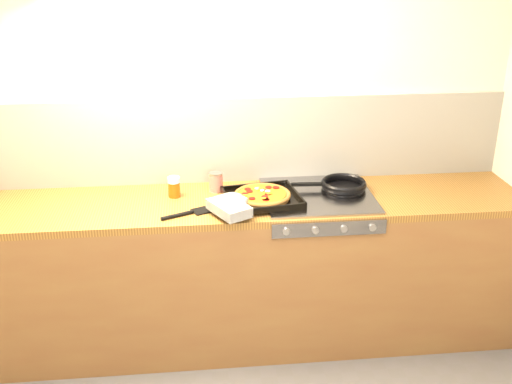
{
  "coord_description": "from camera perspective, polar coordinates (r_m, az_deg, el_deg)",
  "views": [
    {
      "loc": [
        -0.21,
        -1.92,
        2.21
      ],
      "look_at": [
        0.1,
        1.08,
        0.95
      ],
      "focal_mm": 42.0,
      "sensor_mm": 36.0,
      "label": 1
    }
  ],
  "objects": [
    {
      "name": "room_shell",
      "position": [
        3.48,
        -2.17,
        4.93
      ],
      "size": [
        3.2,
        3.2,
        3.2
      ],
      "color": "white",
      "rests_on": "ground"
    },
    {
      "name": "stovetop",
      "position": [
        3.36,
        5.92,
        -0.34
      ],
      "size": [
        0.6,
        0.56,
        0.02
      ],
      "primitive_type": "cube",
      "color": "gray",
      "rests_on": "counter_run"
    },
    {
      "name": "black_spatula",
      "position": [
        3.14,
        -6.51,
        -2.02
      ],
      "size": [
        0.28,
        0.16,
        0.02
      ],
      "color": "black",
      "rests_on": "counter_run"
    },
    {
      "name": "pizza_on_tray",
      "position": [
        3.2,
        -0.3,
        -0.64
      ],
      "size": [
        0.53,
        0.51,
        0.07
      ],
      "color": "black",
      "rests_on": "stovetop"
    },
    {
      "name": "wooden_spoon",
      "position": [
        3.46,
        -0.83,
        0.6
      ],
      "size": [
        0.3,
        0.07,
        0.02
      ],
      "color": "#A56F46",
      "rests_on": "counter_run"
    },
    {
      "name": "counter_run",
      "position": [
        3.5,
        -1.67,
        -7.5
      ],
      "size": [
        3.2,
        0.62,
        0.9
      ],
      "color": "brown",
      "rests_on": "ground"
    },
    {
      "name": "juice_glass",
      "position": [
        3.35,
        -7.82,
        0.49
      ],
      "size": [
        0.09,
        0.09,
        0.11
      ],
      "color": "#D2460C",
      "rests_on": "counter_run"
    },
    {
      "name": "tomato_can",
      "position": [
        3.4,
        -3.84,
        0.95
      ],
      "size": [
        0.09,
        0.09,
        0.11
      ],
      "color": "maroon",
      "rests_on": "counter_run"
    },
    {
      "name": "frying_pan",
      "position": [
        3.43,
        8.25,
        0.65
      ],
      "size": [
        0.43,
        0.27,
        0.04
      ],
      "color": "black",
      "rests_on": "stovetop"
    }
  ]
}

